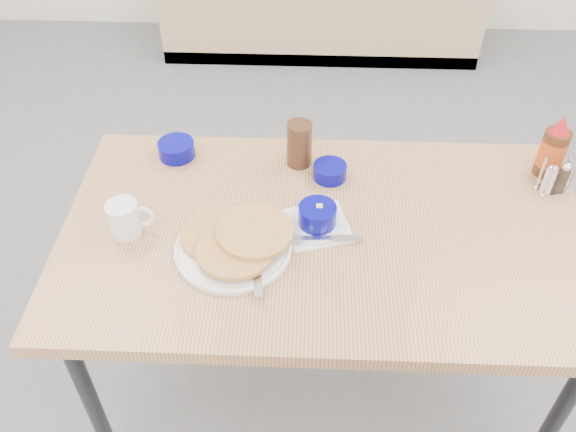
{
  "coord_description": "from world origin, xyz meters",
  "views": [
    {
      "loc": [
        -0.05,
        -0.9,
        1.89
      ],
      "look_at": [
        -0.1,
        0.23,
        0.82
      ],
      "focal_mm": 38.0,
      "sensor_mm": 36.0,
      "label": 1
    }
  ],
  "objects_px": {
    "amber_tumbler": "(299,144)",
    "syrup_bottle": "(553,150)",
    "dining_table": "(325,246)",
    "butter_bowl": "(330,171)",
    "grits_setting": "(317,218)",
    "pancake_plate": "(235,243)",
    "condiment_caddy": "(556,179)",
    "coffee_mug": "(126,218)",
    "creamer_bowl": "(176,149)"
  },
  "relations": [
    {
      "from": "dining_table",
      "to": "pancake_plate",
      "type": "xyz_separation_m",
      "value": [
        -0.23,
        -0.08,
        0.08
      ]
    },
    {
      "from": "dining_table",
      "to": "syrup_bottle",
      "type": "height_order",
      "value": "syrup_bottle"
    },
    {
      "from": "condiment_caddy",
      "to": "amber_tumbler",
      "type": "bearing_deg",
      "value": 159.09
    },
    {
      "from": "coffee_mug",
      "to": "syrup_bottle",
      "type": "bearing_deg",
      "value": 14.14
    },
    {
      "from": "coffee_mug",
      "to": "butter_bowl",
      "type": "height_order",
      "value": "coffee_mug"
    },
    {
      "from": "condiment_caddy",
      "to": "syrup_bottle",
      "type": "bearing_deg",
      "value": 76.44
    },
    {
      "from": "creamer_bowl",
      "to": "grits_setting",
      "type": "bearing_deg",
      "value": -34.25
    },
    {
      "from": "grits_setting",
      "to": "amber_tumbler",
      "type": "bearing_deg",
      "value": 101.66
    },
    {
      "from": "pancake_plate",
      "to": "grits_setting",
      "type": "relative_size",
      "value": 1.43
    },
    {
      "from": "butter_bowl",
      "to": "pancake_plate",
      "type": "bearing_deg",
      "value": -129.14
    },
    {
      "from": "grits_setting",
      "to": "condiment_caddy",
      "type": "xyz_separation_m",
      "value": [
        0.66,
        0.18,
        0.01
      ]
    },
    {
      "from": "coffee_mug",
      "to": "condiment_caddy",
      "type": "distance_m",
      "value": 1.18
    },
    {
      "from": "grits_setting",
      "to": "syrup_bottle",
      "type": "xyz_separation_m",
      "value": [
        0.66,
        0.25,
        0.05
      ]
    },
    {
      "from": "condiment_caddy",
      "to": "creamer_bowl",
      "type": "bearing_deg",
      "value": 160.55
    },
    {
      "from": "amber_tumbler",
      "to": "dining_table",
      "type": "bearing_deg",
      "value": -74.15
    },
    {
      "from": "condiment_caddy",
      "to": "grits_setting",
      "type": "bearing_deg",
      "value": -178.67
    },
    {
      "from": "grits_setting",
      "to": "creamer_bowl",
      "type": "relative_size",
      "value": 2.02
    },
    {
      "from": "dining_table",
      "to": "pancake_plate",
      "type": "relative_size",
      "value": 4.47
    },
    {
      "from": "pancake_plate",
      "to": "creamer_bowl",
      "type": "bearing_deg",
      "value": 119.43
    },
    {
      "from": "pancake_plate",
      "to": "grits_setting",
      "type": "xyz_separation_m",
      "value": [
        0.21,
        0.09,
        0.01
      ]
    },
    {
      "from": "pancake_plate",
      "to": "coffee_mug",
      "type": "bearing_deg",
      "value": 169.36
    },
    {
      "from": "syrup_bottle",
      "to": "butter_bowl",
      "type": "bearing_deg",
      "value": -175.74
    },
    {
      "from": "coffee_mug",
      "to": "amber_tumbler",
      "type": "relative_size",
      "value": 0.88
    },
    {
      "from": "amber_tumbler",
      "to": "grits_setting",
      "type": "bearing_deg",
      "value": -78.34
    },
    {
      "from": "dining_table",
      "to": "creamer_bowl",
      "type": "distance_m",
      "value": 0.55
    },
    {
      "from": "butter_bowl",
      "to": "amber_tumbler",
      "type": "relative_size",
      "value": 0.7
    },
    {
      "from": "syrup_bottle",
      "to": "condiment_caddy",
      "type": "bearing_deg",
      "value": -90.0
    },
    {
      "from": "dining_table",
      "to": "pancake_plate",
      "type": "distance_m",
      "value": 0.26
    },
    {
      "from": "amber_tumbler",
      "to": "syrup_bottle",
      "type": "relative_size",
      "value": 0.72
    },
    {
      "from": "dining_table",
      "to": "coffee_mug",
      "type": "xyz_separation_m",
      "value": [
        -0.52,
        -0.03,
        0.11
      ]
    },
    {
      "from": "pancake_plate",
      "to": "creamer_bowl",
      "type": "distance_m",
      "value": 0.44
    },
    {
      "from": "pancake_plate",
      "to": "coffee_mug",
      "type": "xyz_separation_m",
      "value": [
        -0.29,
        0.05,
        0.03
      ]
    },
    {
      "from": "grits_setting",
      "to": "creamer_bowl",
      "type": "xyz_separation_m",
      "value": [
        -0.42,
        0.29,
        -0.01
      ]
    },
    {
      "from": "dining_table",
      "to": "condiment_caddy",
      "type": "distance_m",
      "value": 0.67
    },
    {
      "from": "grits_setting",
      "to": "coffee_mug",
      "type": "bearing_deg",
      "value": -175.48
    },
    {
      "from": "pancake_plate",
      "to": "amber_tumbler",
      "type": "bearing_deg",
      "value": 67.12
    },
    {
      "from": "condiment_caddy",
      "to": "coffee_mug",
      "type": "bearing_deg",
      "value": 176.98
    },
    {
      "from": "grits_setting",
      "to": "butter_bowl",
      "type": "bearing_deg",
      "value": 80.4
    },
    {
      "from": "dining_table",
      "to": "amber_tumbler",
      "type": "xyz_separation_m",
      "value": [
        -0.08,
        0.28,
        0.13
      ]
    },
    {
      "from": "syrup_bottle",
      "to": "creamer_bowl",
      "type": "bearing_deg",
      "value": 178.11
    },
    {
      "from": "coffee_mug",
      "to": "grits_setting",
      "type": "height_order",
      "value": "coffee_mug"
    },
    {
      "from": "grits_setting",
      "to": "syrup_bottle",
      "type": "relative_size",
      "value": 1.13
    },
    {
      "from": "creamer_bowl",
      "to": "butter_bowl",
      "type": "height_order",
      "value": "creamer_bowl"
    },
    {
      "from": "coffee_mug",
      "to": "amber_tumbler",
      "type": "bearing_deg",
      "value": 35.03
    },
    {
      "from": "creamer_bowl",
      "to": "amber_tumbler",
      "type": "xyz_separation_m",
      "value": [
        0.37,
        -0.02,
        0.05
      ]
    },
    {
      "from": "amber_tumbler",
      "to": "coffee_mug",
      "type": "bearing_deg",
      "value": -144.97
    },
    {
      "from": "butter_bowl",
      "to": "condiment_caddy",
      "type": "height_order",
      "value": "condiment_caddy"
    },
    {
      "from": "pancake_plate",
      "to": "butter_bowl",
      "type": "distance_m",
      "value": 0.39
    },
    {
      "from": "pancake_plate",
      "to": "condiment_caddy",
      "type": "height_order",
      "value": "condiment_caddy"
    },
    {
      "from": "dining_table",
      "to": "butter_bowl",
      "type": "distance_m",
      "value": 0.23
    }
  ]
}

